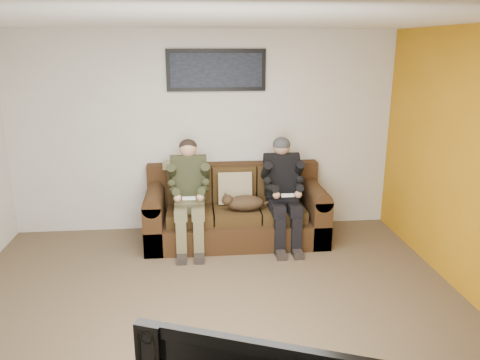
{
  "coord_description": "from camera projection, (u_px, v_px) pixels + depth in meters",
  "views": [
    {
      "loc": [
        -0.12,
        -3.8,
        2.4
      ],
      "look_at": [
        0.37,
        1.2,
        0.95
      ],
      "focal_mm": 35.0,
      "sensor_mm": 36.0,
      "label": 1
    }
  ],
  "objects": [
    {
      "name": "floor",
      "position": [
        213.0,
        316.0,
        4.31
      ],
      "size": [
        5.0,
        5.0,
        0.0
      ],
      "primitive_type": "plane",
      "color": "brown",
      "rests_on": "ground"
    },
    {
      "name": "ceiling",
      "position": [
        208.0,
        18.0,
        3.59
      ],
      "size": [
        5.0,
        5.0,
        0.0
      ],
      "primitive_type": "plane",
      "rotation": [
        3.14,
        0.0,
        0.0
      ],
      "color": "silver",
      "rests_on": "ground"
    },
    {
      "name": "wall_back",
      "position": [
        204.0,
        133.0,
        6.1
      ],
      "size": [
        5.0,
        0.0,
        5.0
      ],
      "primitive_type": "plane",
      "rotation": [
        1.57,
        0.0,
        0.0
      ],
      "color": "beige",
      "rests_on": "ground"
    },
    {
      "name": "wall_front",
      "position": [
        233.0,
        342.0,
        1.8
      ],
      "size": [
        5.0,
        0.0,
        5.0
      ],
      "primitive_type": "plane",
      "rotation": [
        -1.57,
        0.0,
        0.0
      ],
      "color": "beige",
      "rests_on": "ground"
    },
    {
      "name": "sofa",
      "position": [
        235.0,
        212.0,
        6.0
      ],
      "size": [
        2.24,
        0.97,
        0.92
      ],
      "color": "#362110",
      "rests_on": "ground"
    },
    {
      "name": "throw_pillow",
      "position": [
        235.0,
        188.0,
        5.95
      ],
      "size": [
        0.43,
        0.2,
        0.42
      ],
      "primitive_type": "cube",
      "rotation": [
        -0.21,
        0.0,
        0.0
      ],
      "color": "#958661",
      "rests_on": "sofa"
    },
    {
      "name": "throw_blanket",
      "position": [
        181.0,
        165.0,
        6.05
      ],
      "size": [
        0.46,
        0.22,
        0.08
      ],
      "primitive_type": "cube",
      "color": "tan",
      "rests_on": "sofa"
    },
    {
      "name": "person_left",
      "position": [
        189.0,
        188.0,
        5.66
      ],
      "size": [
        0.51,
        0.87,
        1.3
      ],
      "color": "brown",
      "rests_on": "sofa"
    },
    {
      "name": "person_right",
      "position": [
        283.0,
        185.0,
        5.76
      ],
      "size": [
        0.51,
        0.86,
        1.31
      ],
      "color": "black",
      "rests_on": "sofa"
    },
    {
      "name": "cat",
      "position": [
        244.0,
        203.0,
        5.72
      ],
      "size": [
        0.66,
        0.26,
        0.24
      ],
      "color": "#4B331D",
      "rests_on": "sofa"
    },
    {
      "name": "framed_poster",
      "position": [
        216.0,
        70.0,
        5.86
      ],
      "size": [
        1.25,
        0.05,
        0.52
      ],
      "color": "black",
      "rests_on": "wall_back"
    }
  ]
}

